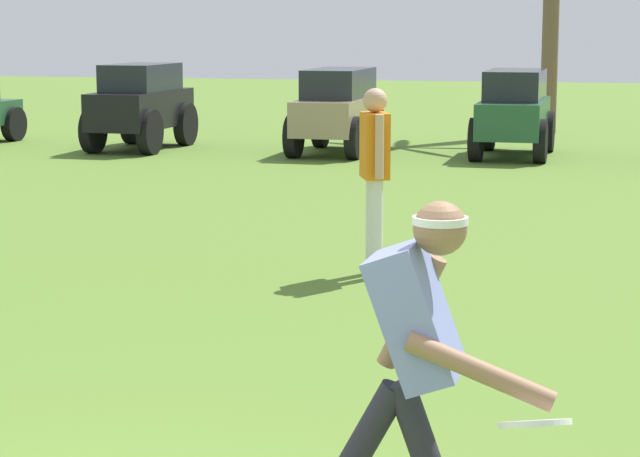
# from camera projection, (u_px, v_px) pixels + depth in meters

# --- Properties ---
(frisbee_thrower) EXTENTS (1.09, 0.48, 1.43)m
(frisbee_thrower) POSITION_uv_depth(u_px,v_px,m) (413.00, 358.00, 4.87)
(frisbee_thrower) COLOR #23232D
(frisbee_thrower) RESTS_ON ground_plane
(frisbee_in_flight) EXTENTS (0.36, 0.36, 0.11)m
(frisbee_in_flight) POSITION_uv_depth(u_px,v_px,m) (534.00, 423.00, 4.58)
(frisbee_in_flight) COLOR white
(teammate_midfield) EXTENTS (0.31, 0.49, 1.56)m
(teammate_midfield) POSITION_uv_depth(u_px,v_px,m) (375.00, 164.00, 10.25)
(teammate_midfield) COLOR silver
(teammate_midfield) RESTS_ON ground_plane
(parked_car_slot_b) EXTENTS (1.24, 2.38, 1.40)m
(parked_car_slot_b) POSITION_uv_depth(u_px,v_px,m) (141.00, 104.00, 20.51)
(parked_car_slot_b) COLOR black
(parked_car_slot_b) RESTS_ON ground_plane
(parked_car_slot_c) EXTENTS (1.19, 2.42, 1.34)m
(parked_car_slot_c) POSITION_uv_depth(u_px,v_px,m) (337.00, 108.00, 19.93)
(parked_car_slot_c) COLOR #998466
(parked_car_slot_c) RESTS_ON ground_plane
(parked_car_slot_d) EXTENTS (1.17, 2.41, 1.34)m
(parked_car_slot_d) POSITION_uv_depth(u_px,v_px,m) (514.00, 110.00, 19.43)
(parked_car_slot_d) COLOR #235133
(parked_car_slot_d) RESTS_ON ground_plane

